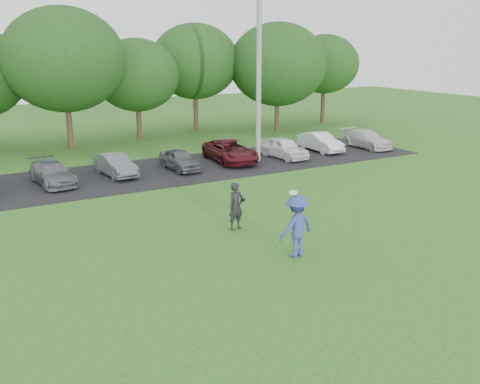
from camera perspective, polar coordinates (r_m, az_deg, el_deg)
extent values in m
plane|color=#22631C|center=(16.84, 5.93, -7.07)|extent=(100.00, 100.00, 0.00)
cube|color=black|center=(27.92, -9.67, 2.04)|extent=(32.00, 6.50, 0.03)
cylinder|color=gray|center=(29.73, 2.01, 12.22)|extent=(0.28, 0.28, 9.41)
imported|color=#344394|center=(16.68, 6.03, -3.64)|extent=(1.38, 0.91, 1.99)
cylinder|color=white|center=(16.28, 5.69, -0.05)|extent=(0.28, 0.27, 0.10)
imported|color=black|center=(19.01, -0.43, -1.52)|extent=(0.70, 0.53, 1.73)
cube|color=black|center=(18.87, 0.31, -0.85)|extent=(0.16, 0.13, 0.10)
imported|color=slate|center=(26.66, -19.41, 1.92)|extent=(1.85, 3.78, 1.06)
imported|color=#55585C|center=(27.50, -13.15, 2.83)|extent=(1.51, 3.38, 1.08)
imported|color=#515357|center=(28.25, -6.45, 3.46)|extent=(1.40, 3.16, 1.06)
imported|color=#4B1017|center=(29.97, -1.05, 4.39)|extent=(2.36, 4.48, 1.20)
imported|color=white|center=(31.09, 4.67, 4.74)|extent=(1.69, 3.58, 1.18)
imported|color=silver|center=(33.30, 8.57, 5.30)|extent=(1.22, 3.43, 1.13)
imported|color=silver|center=(35.02, 13.32, 5.53)|extent=(1.67, 3.82, 1.09)
cylinder|color=#38281C|center=(35.29, -17.71, 6.56)|extent=(0.36, 0.36, 2.70)
ellipsoid|color=#214C19|center=(34.93, -18.28, 13.26)|extent=(7.42, 7.42, 6.31)
cylinder|color=#38281C|center=(37.97, -10.72, 7.24)|extent=(0.36, 0.36, 2.20)
ellipsoid|color=#214C19|center=(37.65, -10.97, 12.15)|extent=(5.76, 5.76, 4.90)
cylinder|color=#38281C|center=(41.07, -4.72, 8.43)|extent=(0.36, 0.36, 2.70)
ellipsoid|color=#214C19|center=(40.77, -4.84, 13.71)|extent=(6.50, 6.50, 5.53)
cylinder|color=#38281C|center=(41.34, 3.95, 8.14)|extent=(0.36, 0.36, 2.20)
ellipsoid|color=#214C19|center=(41.02, 4.05, 13.43)|extent=(7.24, 7.24, 6.15)
cylinder|color=#38281C|center=(45.64, 8.82, 9.02)|extent=(0.36, 0.36, 2.70)
ellipsoid|color=#214C19|center=(45.38, 9.01, 13.34)|extent=(5.58, 5.58, 4.74)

